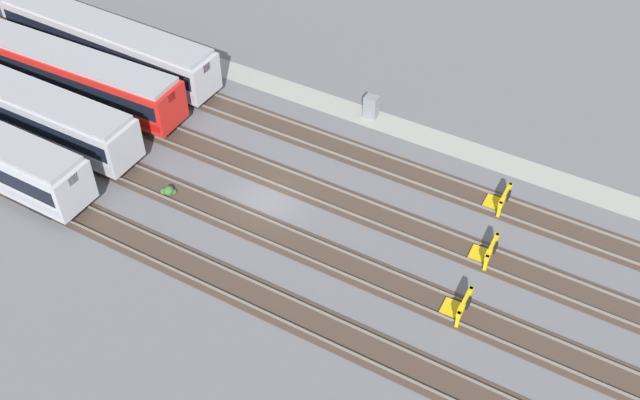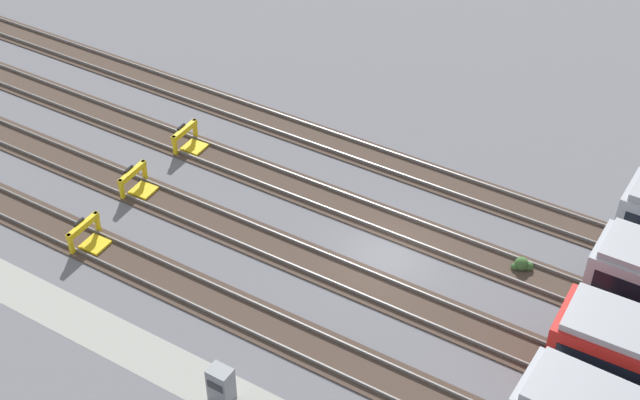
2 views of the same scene
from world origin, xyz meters
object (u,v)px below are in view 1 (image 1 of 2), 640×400
Objects in this scene: subway_car_back_row_leftmost at (66,72)px; bumper_stop_middle_track at (459,306)px; bumper_stop_near_inner_track at (486,251)px; subway_car_front_row_centre at (18,105)px; subway_car_front_row_right_inner at (107,43)px; bumper_stop_nearest_track at (500,200)px; electrical_cabinet at (371,107)px; weed_clump at (168,191)px.

bumper_stop_middle_track is (-30.44, 4.32, -1.53)m from subway_car_back_row_leftmost.
subway_car_front_row_centre is at bearing 8.00° from bumper_stop_near_inner_track.
subway_car_front_row_right_inner reaches higher than bumper_stop_nearest_track.
bumper_stop_middle_track is at bearing 95.79° from bumper_stop_nearest_track.
subway_car_back_row_leftmost is (0.00, -4.32, 0.00)m from subway_car_front_row_centre.
subway_car_back_row_leftmost is at bearing 23.38° from electrical_cabinet.
electrical_cabinet is (11.25, -8.30, 0.29)m from bumper_stop_near_inner_track.
bumper_stop_near_inner_track is 2.18× the size of weed_clump.
bumper_stop_nearest_track is at bearing -84.21° from bumper_stop_middle_track.
subway_car_front_row_right_inner is 19.54m from electrical_cabinet.
subway_car_front_row_right_inner is 9.01× the size of bumper_stop_nearest_track.
weed_clump is (-11.95, 4.59, -1.80)m from subway_car_back_row_leftmost.
bumper_stop_near_inner_track is (-30.33, 4.25, -1.53)m from subway_car_front_row_right_inner.
bumper_stop_nearest_track is 2.18× the size of weed_clump.
bumper_stop_middle_track is 18.49m from weed_clump.
electrical_cabinet is at bearing -168.01° from subway_car_front_row_right_inner.
bumper_stop_nearest_track reaches higher than weed_clump.
electrical_cabinet is (-19.08, -12.56, -1.24)m from subway_car_front_row_centre.
subway_car_front_row_centre and subway_car_back_row_leftmost have the same top height.
electrical_cabinet reaches higher than bumper_stop_near_inner_track.
subway_car_front_row_centre is at bearing -0.01° from bumper_stop_middle_track.
electrical_cabinet is (-19.08, -8.25, -1.24)m from subway_car_back_row_leftmost.
subway_car_front_row_centre is 19.58× the size of weed_clump.
bumper_stop_middle_track is at bearing 164.37° from subway_car_front_row_right_inner.
subway_car_front_row_centre is at bearing -1.30° from weed_clump.
weed_clump is at bearing 159.01° from subway_car_back_row_leftmost.
subway_car_front_row_right_inner and subway_car_back_row_leftmost have the same top height.
bumper_stop_nearest_track is (-29.58, -4.22, -1.53)m from subway_car_back_row_leftmost.
weed_clump is at bearing 60.96° from electrical_cabinet.
subway_car_back_row_leftmost is 20.82m from electrical_cabinet.
bumper_stop_near_inner_track is 18.92m from weed_clump.
electrical_cabinet is at bearing -146.63° from subway_car_front_row_centre.
subway_car_front_row_right_inner is at bearing -15.63° from bumper_stop_middle_track.
subway_car_back_row_leftmost is 12.93m from weed_clump.
bumper_stop_nearest_track is at bearing -179.95° from subway_car_front_row_right_inner.
subway_car_front_row_right_inner reaches higher than weed_clump.
weed_clump is at bearing 26.56° from bumper_stop_nearest_track.
bumper_stop_near_inner_track is (-30.33, 0.05, -1.53)m from subway_car_back_row_leftmost.
bumper_stop_near_inner_track is at bearing 179.90° from subway_car_back_row_leftmost.
bumper_stop_near_inner_track and bumper_stop_middle_track have the same top height.
subway_car_back_row_leftmost is at bearing 90.00° from subway_car_front_row_right_inner.
electrical_cabinet is 14.69m from weed_clump.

